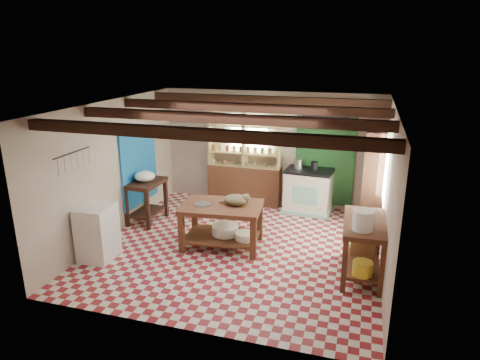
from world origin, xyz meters
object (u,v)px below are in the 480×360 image
(white_cabinet, at_px, (98,232))
(stove, at_px, (308,191))
(right_counter, at_px, (363,248))
(cat, at_px, (236,200))
(prep_table, at_px, (147,201))
(work_table, at_px, (222,225))

(white_cabinet, bearing_deg, stove, 41.09)
(right_counter, distance_m, cat, 2.33)
(prep_table, xyz_separation_m, right_counter, (4.38, -1.02, 0.02))
(stove, relative_size, white_cabinet, 1.05)
(cat, bearing_deg, work_table, -178.69)
(prep_table, height_order, right_counter, right_counter)
(prep_table, bearing_deg, white_cabinet, -88.69)
(cat, bearing_deg, white_cabinet, -168.28)
(stove, bearing_deg, cat, -111.31)
(work_table, distance_m, stove, 2.52)
(prep_table, bearing_deg, work_table, -17.09)
(stove, distance_m, white_cabinet, 4.53)
(stove, xyz_separation_m, right_counter, (1.22, -2.53, -0.02))
(stove, bearing_deg, right_counter, -59.49)
(prep_table, distance_m, white_cabinet, 1.70)
(prep_table, xyz_separation_m, white_cabinet, (-0.02, -1.70, 0.03))
(work_table, height_order, white_cabinet, white_cabinet)
(work_table, distance_m, white_cabinet, 2.18)
(prep_table, relative_size, cat, 2.07)
(stove, relative_size, prep_table, 1.13)
(work_table, relative_size, stove, 1.42)
(work_table, bearing_deg, white_cabinet, -157.06)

